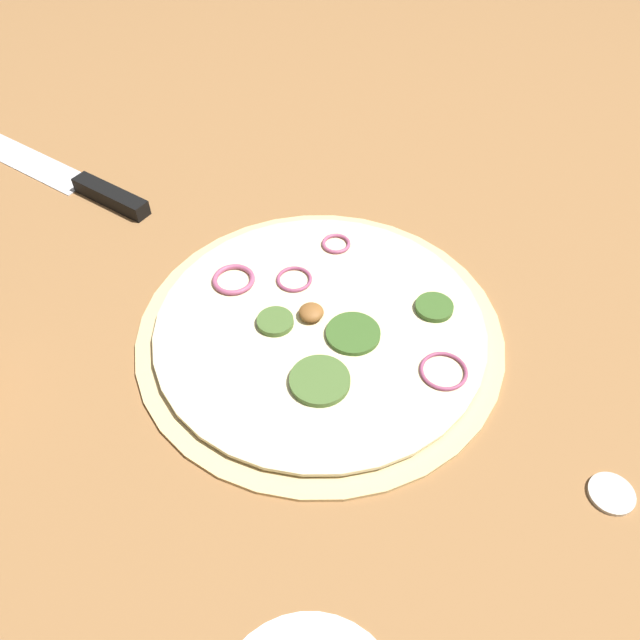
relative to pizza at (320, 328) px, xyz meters
The scene contains 4 objects.
ground_plane 0.01m from the pizza, 123.99° to the left, with size 3.00×3.00×0.00m, color olive.
pizza is the anchor object (origin of this frame).
knife 0.36m from the pizza, 101.41° to the left, with size 0.11×0.30×0.02m.
loose_cap 0.28m from the pizza, 76.32° to the right, with size 0.04×0.04×0.01m.
Camera 1 is at (-0.25, -0.29, 0.44)m, focal length 35.00 mm.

